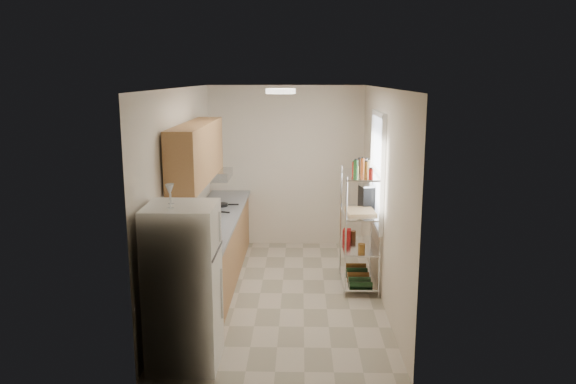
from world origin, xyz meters
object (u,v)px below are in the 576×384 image
Objects in this scene: rice_cooker at (206,215)px; cutting_board at (360,211)px; frying_pan_large at (210,211)px; refrigerator at (184,286)px; espresso_machine at (367,196)px.

rice_cooker is 1.99m from cutting_board.
frying_pan_large is 2.06m from cutting_board.
refrigerator reaches higher than espresso_machine.
frying_pan_large is (-0.04, 0.56, -0.08)m from rice_cooker.
refrigerator reaches higher than rice_cooker.
cutting_board is at bearing 47.65° from refrigerator.
frying_pan_large is at bearing 93.29° from refrigerator.
rice_cooker reaches higher than cutting_board.
frying_pan_large is 2.15m from espresso_machine.
frying_pan_large is at bearing 168.78° from cutting_board.
espresso_machine is at bearing 13.03° from rice_cooker.
refrigerator reaches higher than cutting_board.
rice_cooker is 0.56× the size of cutting_board.
espresso_machine is at bearing 50.09° from refrigerator.
cutting_board is at bearing 7.13° from frying_pan_large.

